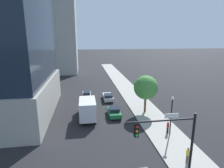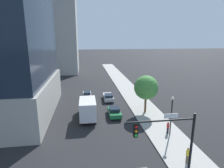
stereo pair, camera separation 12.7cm
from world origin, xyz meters
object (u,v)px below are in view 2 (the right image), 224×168
(car_white, at_px, (87,94))
(traffic_light_pole, at_px, (170,140))
(street_lamp, at_px, (172,110))
(car_silver, at_px, (108,97))
(street_tree, at_px, (146,88))
(construction_building, at_px, (57,20))
(car_green, at_px, (114,112))
(pedestrian_red_shirt, at_px, (168,127))
(pedestrian_yellow_shirt, at_px, (188,155))
(box_truck, at_px, (88,108))

(car_white, bearing_deg, traffic_light_pole, -77.00)
(street_lamp, distance_m, car_silver, 16.95)
(street_tree, bearing_deg, street_lamp, -83.76)
(construction_building, xyz_separation_m, traffic_light_pole, (15.62, -58.57, -13.75))
(construction_building, distance_m, traffic_light_pole, 62.16)
(car_green, xyz_separation_m, car_white, (-4.32, 10.66, -0.08))
(car_silver, xyz_separation_m, car_white, (-4.32, 2.47, -0.04))
(street_tree, height_order, pedestrian_red_shirt, street_tree)
(car_white, bearing_deg, car_silver, -29.74)
(street_tree, relative_size, car_white, 1.52)
(car_white, relative_size, pedestrian_red_shirt, 2.61)
(car_green, relative_size, pedestrian_yellow_shirt, 2.46)
(street_tree, distance_m, car_silver, 10.05)
(construction_building, relative_size, traffic_light_pole, 5.90)
(car_green, distance_m, pedestrian_red_shirt, 9.25)
(traffic_light_pole, distance_m, car_white, 27.83)
(car_white, xyz_separation_m, box_truck, (0.00, -10.96, 1.13))
(car_green, bearing_deg, car_white, 112.06)
(construction_building, height_order, pedestrian_yellow_shirt, construction_building)
(street_lamp, distance_m, pedestrian_yellow_shirt, 6.33)
(street_tree, relative_size, box_truck, 0.95)
(pedestrian_red_shirt, bearing_deg, street_tree, 95.47)
(street_tree, relative_size, pedestrian_red_shirt, 3.97)
(car_silver, xyz_separation_m, car_green, (0.00, -8.19, 0.04))
(car_white, xyz_separation_m, pedestrian_yellow_shirt, (9.88, -23.62, 0.33))
(construction_building, height_order, car_white, construction_building)
(box_truck, bearing_deg, pedestrian_red_shirt, -32.04)
(car_white, distance_m, pedestrian_yellow_shirt, 25.61)
(traffic_light_pole, xyz_separation_m, box_truck, (-6.19, 15.84, -3.09))
(car_green, relative_size, box_truck, 0.61)
(car_white, bearing_deg, construction_building, 106.54)
(traffic_light_pole, xyz_separation_m, car_white, (-6.19, 26.80, -4.22))
(construction_building, height_order, traffic_light_pole, construction_building)
(car_green, bearing_deg, box_truck, -176.02)
(car_silver, distance_m, pedestrian_yellow_shirt, 21.88)
(car_green, bearing_deg, pedestrian_yellow_shirt, -66.78)
(street_tree, height_order, car_green, street_tree)
(car_green, xyz_separation_m, pedestrian_red_shirt, (6.19, -6.87, 0.21))
(car_silver, relative_size, car_white, 1.11)
(street_lamp, xyz_separation_m, pedestrian_red_shirt, (-0.14, 0.38, -2.66))
(street_tree, distance_m, car_white, 14.51)
(car_silver, bearing_deg, car_green, -90.00)
(construction_building, distance_m, car_green, 48.06)
(car_silver, bearing_deg, box_truck, -116.96)
(construction_building, height_order, car_green, construction_building)
(box_truck, relative_size, pedestrian_yellow_shirt, 4.00)
(street_tree, xyz_separation_m, car_silver, (-5.46, 7.54, -3.77))
(traffic_light_pole, xyz_separation_m, street_tree, (3.59, 16.79, -0.41))
(box_truck, bearing_deg, street_tree, 5.53)
(street_tree, bearing_deg, box_truck, -174.47)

